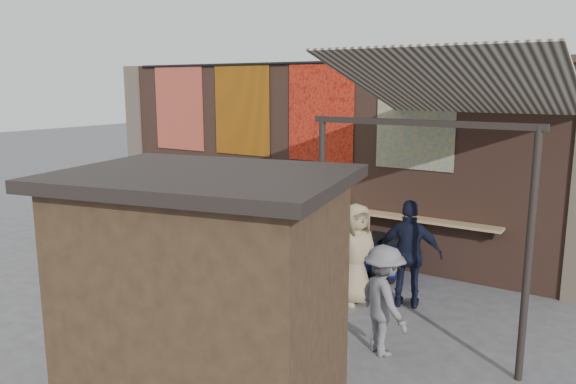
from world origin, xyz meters
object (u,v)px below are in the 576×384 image
object	(u,v)px
scooter_stool_0	(192,221)
shopper_navy	(409,254)
shelf_box	(334,201)
scooter_stool_8	(371,255)
scooter_stool_1	(209,225)
scooter_stool_2	(230,229)
scooter_stool_9	(397,258)
scooter_stool_5	(295,241)
shopper_grey	(384,300)
diner_left	(175,208)
scooter_stool_3	(249,232)
scooter_stool_6	(319,243)
diner_right	(254,211)
scooter_stool_7	(344,250)
shopper_tan	(356,254)
market_stall	(207,313)
scooter_stool_4	(272,235)

from	to	relation	value
scooter_stool_0	shopper_navy	world-z (taller)	shopper_navy
shelf_box	scooter_stool_8	bearing A→B (deg)	-18.24
scooter_stool_1	scooter_stool_2	xyz separation A→B (m)	(0.54, 0.07, -0.03)
scooter_stool_9	scooter_stool_8	bearing A→B (deg)	179.47
scooter_stool_5	shopper_grey	bearing A→B (deg)	-41.47
scooter_stool_2	shopper_navy	world-z (taller)	shopper_navy
scooter_stool_0	diner_left	distance (m)	0.77
shopper_grey	diner_left	bearing A→B (deg)	14.30
scooter_stool_3	scooter_stool_6	world-z (taller)	scooter_stool_6
scooter_stool_0	diner_right	distance (m)	1.90
scooter_stool_6	scooter_stool_9	bearing A→B (deg)	-1.99
scooter_stool_9	diner_right	world-z (taller)	diner_right
scooter_stool_7	scooter_stool_6	bearing A→B (deg)	-178.28
scooter_stool_7	shopper_tan	xyz separation A→B (m)	(1.00, -1.54, 0.49)
scooter_stool_7	shelf_box	bearing A→B (deg)	146.11
scooter_stool_9	market_stall	bearing A→B (deg)	-88.02
scooter_stool_0	diner_right	xyz separation A→B (m)	(1.84, -0.03, 0.47)
diner_right	scooter_stool_8	bearing A→B (deg)	-24.18
shelf_box	scooter_stool_6	size ratio (longest dim) A/B	0.63
scooter_stool_3	scooter_stool_5	xyz separation A→B (m)	(1.23, -0.07, 0.00)
shelf_box	market_stall	bearing A→B (deg)	-73.56
scooter_stool_4	scooter_stool_6	bearing A→B (deg)	3.27
diner_right	scooter_stool_5	bearing A→B (deg)	-25.73
scooter_stool_5	scooter_stool_8	bearing A→B (deg)	0.33
scooter_stool_3	scooter_stool_9	world-z (taller)	scooter_stool_9
scooter_stool_0	scooter_stool_2	size ratio (longest dim) A/B	1.10
shopper_navy	shopper_tan	distance (m)	0.86
scooter_stool_2	scooter_stool_4	bearing A→B (deg)	-3.35
diner_left	scooter_stool_3	bearing A→B (deg)	39.55
scooter_stool_2	shopper_grey	size ratio (longest dim) A/B	0.53
shelf_box	scooter_stool_2	size ratio (longest dim) A/B	0.70
diner_left	shopper_tan	distance (m)	4.98
scooter_stool_1	scooter_stool_4	distance (m)	1.73
market_stall	shelf_box	bearing A→B (deg)	93.94
scooter_stool_5	shelf_box	bearing A→B (deg)	25.35
scooter_stool_3	scooter_stool_8	distance (m)	2.95
diner_right	shopper_tan	bearing A→B (deg)	-48.92
scooter_stool_9	diner_right	xyz separation A→B (m)	(-3.29, 0.03, 0.47)
scooter_stool_3	shelf_box	bearing A→B (deg)	7.96
scooter_stool_8	shopper_navy	size ratio (longest dim) A/B	0.45
scooter_stool_0	scooter_stool_1	size ratio (longest dim) A/B	1.01
scooter_stool_9	scooter_stool_2	bearing A→B (deg)	179.06
scooter_stool_2	shopper_navy	distance (m)	4.83
scooter_stool_3	scooter_stool_6	size ratio (longest dim) A/B	0.91
scooter_stool_3	scooter_stool_0	bearing A→B (deg)	-179.92
scooter_stool_4	scooter_stool_8	bearing A→B (deg)	0.23
shelf_box	scooter_stool_7	bearing A→B (deg)	-33.89
shopper_tan	shopper_navy	bearing A→B (deg)	-32.79
scooter_stool_3	scooter_stool_9	size ratio (longest dim) A/B	0.92
scooter_stool_3	scooter_stool_8	bearing A→B (deg)	-1.14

